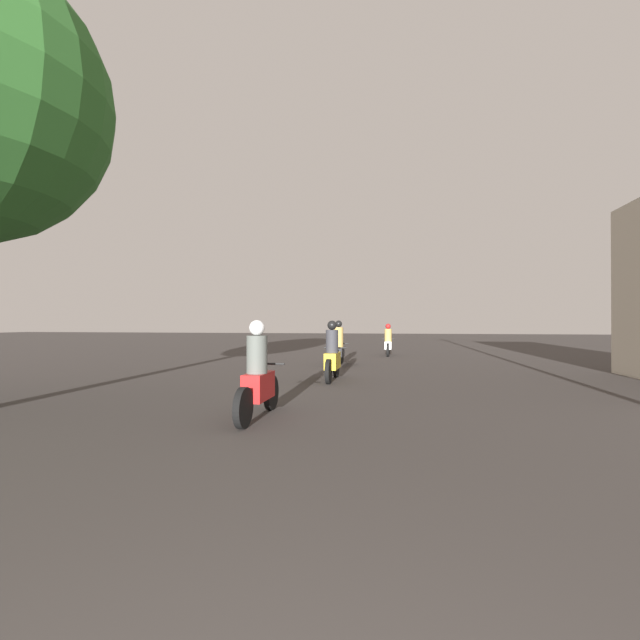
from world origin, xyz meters
name	(u,v)px	position (x,y,z in m)	size (l,w,h in m)	color
motorcycle_red	(258,379)	(-2.01, 6.16, 0.62)	(0.60, 1.91, 1.53)	black
motorcycle_yellow	(332,357)	(-1.55, 10.70, 0.61)	(0.60, 1.90, 1.55)	black
motorcycle_black	(339,347)	(-1.94, 14.70, 0.63)	(0.60, 1.87, 1.57)	black
motorcycle_white	(388,343)	(-0.35, 19.45, 0.58)	(0.60, 1.98, 1.45)	black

